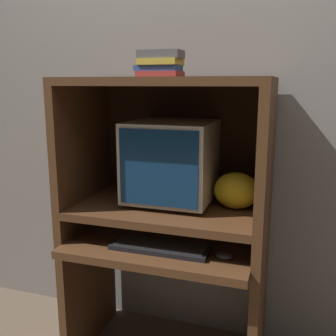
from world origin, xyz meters
TOP-DOWN VIEW (x-y plane):
  - wall_back at (0.00, 0.60)m, footprint 6.00×0.06m
  - desk_base at (0.00, 0.22)m, footprint 0.93×0.61m
  - desk_monitor_shelf at (0.00, 0.27)m, footprint 0.93×0.54m
  - hutch_upper at (0.00, 0.30)m, footprint 0.93×0.54m
  - crt_monitor at (-0.00, 0.32)m, footprint 0.40×0.39m
  - keyboard at (0.02, 0.10)m, footprint 0.44×0.16m
  - mouse at (0.31, 0.08)m, footprint 0.07×0.05m
  - snack_bag at (0.31, 0.32)m, footprint 0.21×0.15m
  - book_stack at (-0.02, 0.23)m, footprint 0.20×0.15m

SIDE VIEW (x-z plane):
  - desk_base at x=0.00m, z-range 0.09..0.76m
  - keyboard at x=0.02m, z-range 0.67..0.69m
  - mouse at x=0.31m, z-range 0.67..0.70m
  - desk_monitor_shelf at x=0.00m, z-range 0.71..0.86m
  - snack_bag at x=0.31m, z-range 0.82..0.99m
  - crt_monitor at x=0.00m, z-range 0.82..1.22m
  - hutch_upper at x=0.00m, z-range 0.91..1.50m
  - wall_back at x=0.00m, z-range 0.00..2.60m
  - book_stack at x=-0.02m, z-range 1.41..1.52m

